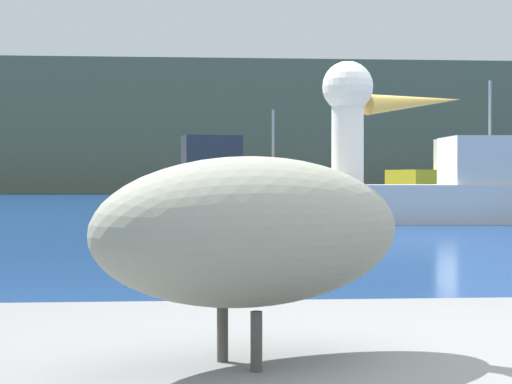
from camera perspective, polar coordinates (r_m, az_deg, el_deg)
hillside_backdrop at (r=74.66m, az=-3.86°, el=3.82°), size 140.00×13.33×10.00m
pelican at (r=2.41m, az=0.14°, el=-2.14°), size 1.20×0.85×0.82m
fishing_boat_yellow at (r=40.55m, az=12.42°, el=0.70°), size 6.46×4.39×5.39m
fishing_boat_white at (r=23.06m, az=12.03°, el=-0.02°), size 7.47×2.25×3.61m
fishing_boat_orange at (r=43.21m, az=-1.91°, el=0.86°), size 7.17×3.02×4.36m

